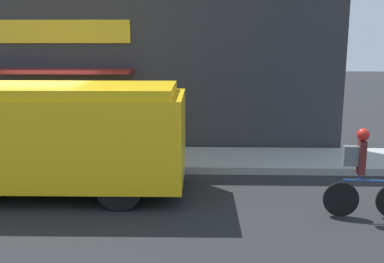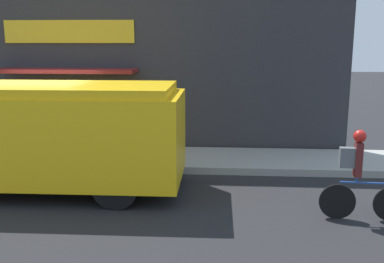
{
  "view_description": "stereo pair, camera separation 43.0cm",
  "coord_description": "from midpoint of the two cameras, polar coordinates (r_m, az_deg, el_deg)",
  "views": [
    {
      "loc": [
        4.04,
        -10.37,
        3.21
      ],
      "look_at": [
        3.75,
        -0.2,
        1.1
      ],
      "focal_mm": 42.0,
      "sensor_mm": 36.0,
      "label": 1
    },
    {
      "loc": [
        4.47,
        -10.34,
        3.21
      ],
      "look_at": [
        3.75,
        -0.2,
        1.1
      ],
      "focal_mm": 42.0,
      "sensor_mm": 36.0,
      "label": 2
    }
  ],
  "objects": [
    {
      "name": "sidewalk",
      "position": [
        12.56,
        -18.24,
        -3.27
      ],
      "size": [
        28.0,
        2.08,
        0.18
      ],
      "color": "#999993",
      "rests_on": "ground_plane"
    },
    {
      "name": "storefront",
      "position": [
        13.29,
        -17.27,
        10.02
      ],
      "size": [
        15.82,
        1.12,
        5.89
      ],
      "color": "#2D2D33",
      "rests_on": "ground_plane"
    },
    {
      "name": "school_bus",
      "position": [
        9.84,
        -18.8,
        -0.75
      ],
      "size": [
        6.29,
        2.69,
        2.28
      ],
      "rotation": [
        0.0,
        0.0,
        0.01
      ],
      "color": "yellow",
      "rests_on": "ground_plane"
    },
    {
      "name": "ground_plane",
      "position": [
        11.65,
        -19.93,
        -5.0
      ],
      "size": [
        70.0,
        70.0,
        0.0
      ],
      "primitive_type": "plane",
      "color": "#232326"
    },
    {
      "name": "cyclist",
      "position": [
        8.6,
        19.51,
        -5.12
      ],
      "size": [
        1.59,
        0.22,
        1.66
      ],
      "rotation": [
        0.0,
        0.0,
        -0.06
      ],
      "color": "black",
      "rests_on": "ground_plane"
    }
  ]
}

